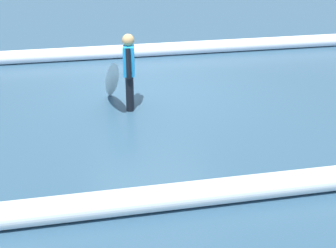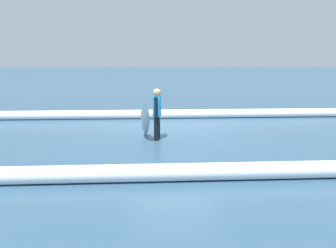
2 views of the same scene
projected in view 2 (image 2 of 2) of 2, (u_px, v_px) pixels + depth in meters
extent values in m
plane|color=#2E4F68|center=(173.00, 133.00, 11.10)|extent=(120.88, 120.88, 0.00)
cylinder|color=black|center=(156.00, 129.00, 10.07)|extent=(0.14, 0.14, 0.66)
cylinder|color=black|center=(158.00, 127.00, 10.34)|extent=(0.14, 0.14, 0.66)
cube|color=#198CD8|center=(157.00, 106.00, 10.09)|extent=(0.24, 0.36, 0.55)
sphere|color=tan|center=(157.00, 93.00, 10.02)|extent=(0.22, 0.22, 0.22)
cylinder|color=black|center=(156.00, 107.00, 9.88)|extent=(0.09, 0.14, 0.55)
cylinder|color=black|center=(158.00, 105.00, 10.30)|extent=(0.09, 0.12, 0.55)
ellipsoid|color=white|center=(145.00, 120.00, 10.19)|extent=(0.29, 1.46, 1.13)
ellipsoid|color=red|center=(145.00, 119.00, 10.19)|extent=(0.13, 1.17, 0.91)
cylinder|color=white|center=(240.00, 113.00, 13.78)|extent=(20.03, 1.19, 0.33)
cylinder|color=silver|center=(258.00, 171.00, 6.93)|extent=(17.02, 1.15, 0.33)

